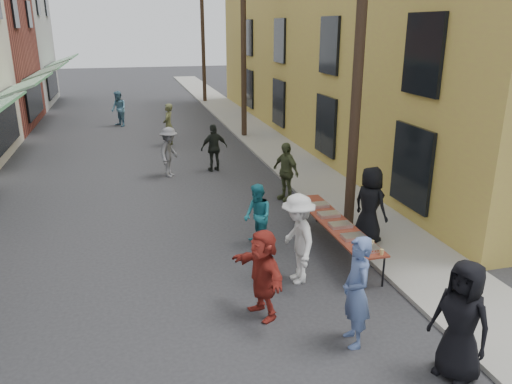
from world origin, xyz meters
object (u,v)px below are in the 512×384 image
catering_tray_sausage (367,249)px  guest_front_a (461,321)px  utility_pole_mid (243,41)px  utility_pole_far (203,36)px  utility_pole_near (359,56)px  serving_table (335,223)px  guest_front_c (258,216)px  server (370,205)px

catering_tray_sausage → guest_front_a: (0.01, -3.04, 0.19)m
utility_pole_mid → utility_pole_far: bearing=90.0°
utility_pole_near → utility_pole_mid: 12.00m
serving_table → catering_tray_sausage: (-0.00, -1.65, 0.08)m
catering_tray_sausage → guest_front_c: size_ratio=0.32×
utility_pole_near → utility_pole_far: bearing=90.0°
utility_pole_mid → server: (0.05, -13.02, -3.45)m
guest_front_a → guest_front_c: bearing=176.5°
guest_front_c → server: server is taller
utility_pole_far → catering_tray_sausage: utility_pole_far is taller
utility_pole_mid → guest_front_a: 18.22m
utility_pole_far → guest_front_c: (-2.63, -24.43, -3.71)m
guest_front_a → server: size_ratio=1.03×
server → utility_pole_near: bearing=-21.0°
utility_pole_near → utility_pole_mid: size_ratio=1.00×
utility_pole_mid → guest_front_c: 13.24m
utility_pole_near → server: (0.05, -1.02, -3.45)m
utility_pole_mid → utility_pole_near: bearing=-90.0°
utility_pole_near → catering_tray_sausage: size_ratio=18.00×
utility_pole_far → guest_front_a: 30.08m
utility_pole_far → server: 25.26m
catering_tray_sausage → guest_front_a: 3.04m
utility_pole_far → guest_front_a: bearing=-91.7°
utility_pole_far → serving_table: utility_pole_far is taller
guest_front_c → catering_tray_sausage: bearing=24.6°
utility_pole_near → serving_table: 4.07m
guest_front_a → server: server is taller
catering_tray_sausage → utility_pole_mid: bearing=86.5°
serving_table → utility_pole_mid: bearing=86.0°
utility_pole_far → guest_front_a: utility_pole_far is taller
serving_table → catering_tray_sausage: size_ratio=8.00×
catering_tray_sausage → guest_front_c: guest_front_c is taller
server → guest_front_c: bearing=53.8°
serving_table → catering_tray_sausage: bearing=-90.0°
serving_table → utility_pole_near: bearing=52.0°
serving_table → utility_pole_far: bearing=87.9°
catering_tray_sausage → utility_pole_near: bearing=72.1°
guest_front_c → server: 2.76m
utility_pole_far → guest_front_c: bearing=-96.1°
utility_pole_mid → server: 13.47m
guest_front_c → utility_pole_near: bearing=88.2°
utility_pole_far → guest_front_a: size_ratio=4.60×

